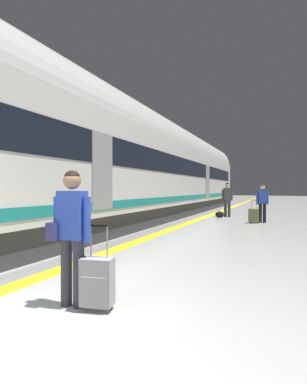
{
  "coord_description": "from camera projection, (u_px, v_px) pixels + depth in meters",
  "views": [
    {
      "loc": [
        2.48,
        -1.56,
        1.46
      ],
      "look_at": [
        -0.55,
        5.02,
        1.37
      ],
      "focal_mm": 26.34,
      "sensor_mm": 36.0,
      "label": 1
    }
  ],
  "objects": [
    {
      "name": "safety_line_strip",
      "position": [
        190.0,
        222.0,
        12.04
      ],
      "size": [
        0.36,
        80.0,
        0.01
      ],
      "primitive_type": "cube",
      "color": "yellow",
      "rests_on": "ground"
    },
    {
      "name": "tactile_edge_band",
      "position": [
        182.0,
        222.0,
        12.18
      ],
      "size": [
        0.64,
        80.0,
        0.01
      ],
      "primitive_type": "cube",
      "color": "slate",
      "rests_on": "ground"
    },
    {
      "name": "high_speed_train",
      "position": [
        141.0,
        165.0,
        12.52
      ],
      "size": [
        2.94,
        32.78,
        4.97
      ],
      "color": "#38383D",
      "rests_on": "ground"
    },
    {
      "name": "traveller_foreground",
      "position": [
        71.0,
        228.0,
        3.48
      ],
      "size": [
        0.54,
        0.31,
        1.68
      ],
      "color": "#383842",
      "rests_on": "ground"
    },
    {
      "name": "rolling_suitcase_foreground",
      "position": [
        97.0,
        282.0,
        3.37
      ],
      "size": [
        0.42,
        0.31,
        1.02
      ],
      "color": "#9E9EA3",
      "rests_on": "ground"
    },
    {
      "name": "passenger_near",
      "position": [
        227.0,
        197.0,
        14.35
      ],
      "size": [
        0.53,
        0.31,
        1.75
      ],
      "color": "#383842",
      "rests_on": "ground"
    },
    {
      "name": "duffel_bag_near",
      "position": [
        220.0,
        214.0,
        14.19
      ],
      "size": [
        0.44,
        0.26,
        0.36
      ],
      "color": "black",
      "rests_on": "ground"
    },
    {
      "name": "passenger_mid",
      "position": [
        262.0,
        200.0,
        11.97
      ],
      "size": [
        0.49,
        0.3,
        1.64
      ],
      "color": "black",
      "rests_on": "ground"
    },
    {
      "name": "suitcase_mid",
      "position": [
        254.0,
        215.0,
        11.8
      ],
      "size": [
        0.44,
        0.37,
        0.99
      ],
      "color": "#596038",
      "rests_on": "ground"
    }
  ]
}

